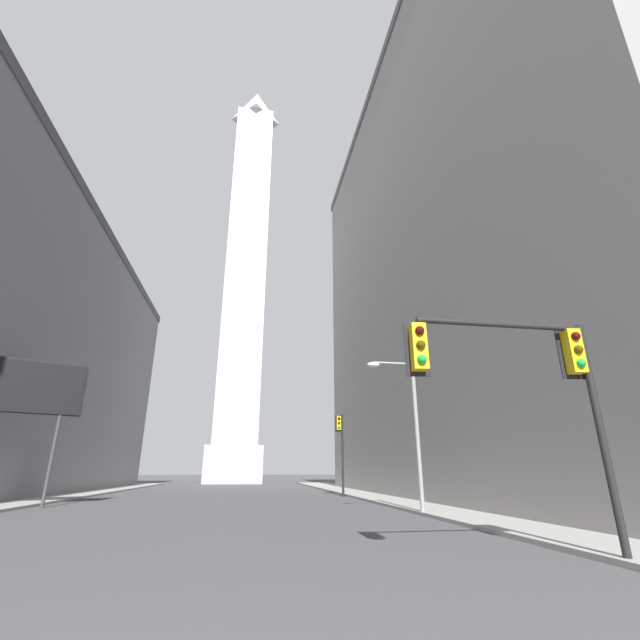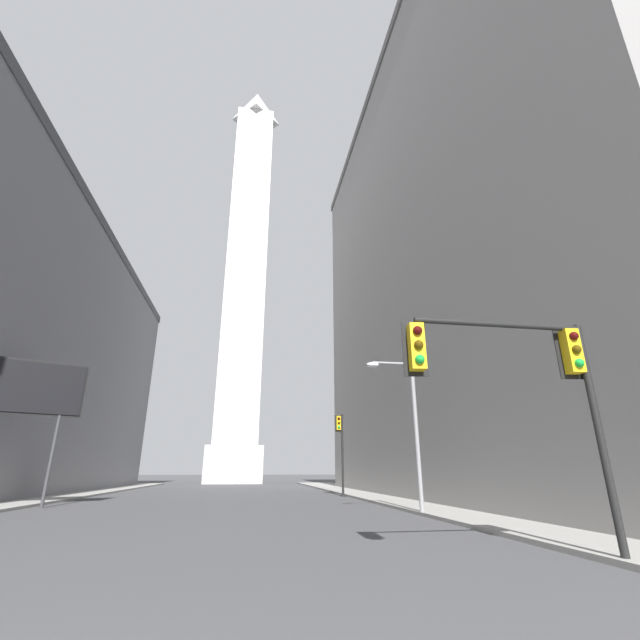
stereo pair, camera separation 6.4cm
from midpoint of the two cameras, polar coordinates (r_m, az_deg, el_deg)
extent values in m
cube|color=gray|center=(29.54, 12.08, -22.59)|extent=(5.00, 82.75, 0.15)
cube|color=gray|center=(43.30, 27.64, 6.46)|extent=(29.29, 45.71, 38.36)
cube|color=#595756|center=(54.20, 24.09, 25.57)|extent=(29.58, 46.16, 0.90)
cube|color=silver|center=(71.76, -11.43, -18.37)|extent=(8.70, 8.70, 5.48)
cube|color=silver|center=(80.33, -9.76, 7.65)|extent=(6.96, 6.96, 65.16)
pyramid|color=silver|center=(102.02, -8.48, 26.20)|extent=(6.96, 6.96, 7.65)
cylinder|color=black|center=(35.70, 2.98, -17.44)|extent=(0.18, 0.18, 6.25)
cylinder|color=#262626|center=(35.72, 3.08, -22.37)|extent=(0.40, 0.40, 0.10)
cube|color=yellow|center=(35.80, 2.45, -13.56)|extent=(0.35, 0.35, 1.10)
cube|color=black|center=(35.97, 2.40, -13.59)|extent=(0.58, 0.05, 1.32)
sphere|color=#410907|center=(35.65, 2.50, -12.99)|extent=(0.22, 0.22, 0.22)
sphere|color=#483506|center=(35.61, 2.50, -13.53)|extent=(0.22, 0.22, 0.22)
sphere|color=green|center=(35.58, 2.51, -14.08)|extent=(0.22, 0.22, 0.22)
cylinder|color=black|center=(12.25, 33.30, -12.69)|extent=(0.18, 0.18, 5.41)
cylinder|color=#262626|center=(12.37, 35.77, -24.84)|extent=(0.40, 0.40, 0.10)
cube|color=yellow|center=(12.35, 30.60, -3.64)|extent=(0.38, 0.38, 1.10)
cube|color=black|center=(12.50, 30.17, -3.87)|extent=(0.58, 0.10, 1.32)
sphere|color=#410907|center=(12.28, 30.79, -1.87)|extent=(0.22, 0.22, 0.22)
sphere|color=#483506|center=(12.20, 31.07, -3.39)|extent=(0.22, 0.22, 0.22)
sphere|color=green|center=(12.13, 31.34, -4.94)|extent=(0.22, 0.22, 0.22)
cylinder|color=black|center=(11.41, 22.77, -0.58)|extent=(4.35, 0.14, 0.14)
sphere|color=black|center=(12.68, 31.15, -1.06)|extent=(0.18, 0.18, 0.18)
cube|color=yellow|center=(10.24, 12.84, -3.53)|extent=(0.38, 0.38, 1.10)
cube|color=black|center=(10.40, 12.59, -3.80)|extent=(0.58, 0.10, 1.32)
sphere|color=#410907|center=(10.16, 12.97, -1.39)|extent=(0.22, 0.22, 0.22)
sphere|color=#483506|center=(10.06, 13.12, -3.23)|extent=(0.22, 0.22, 0.22)
sphere|color=green|center=(9.97, 13.27, -5.11)|extent=(0.22, 0.22, 0.22)
cylinder|color=gray|center=(21.74, 12.76, -14.58)|extent=(0.20, 0.20, 7.16)
cylinder|color=gray|center=(21.92, 9.61, -5.71)|extent=(2.04, 0.12, 0.12)
sphere|color=gray|center=(22.27, 12.11, -5.77)|extent=(0.20, 0.20, 0.20)
ellipsoid|color=silver|center=(21.59, 7.05, -5.96)|extent=(0.64, 0.36, 0.26)
cylinder|color=#3F3F42|center=(29.21, -32.27, -15.48)|extent=(0.18, 0.18, 4.95)
cube|color=black|center=(29.56, -35.32, -7.18)|extent=(6.11, 2.82, 2.88)
cube|color=black|center=(29.56, -35.32, -7.18)|extent=(6.28, 2.80, 3.12)
camera|label=1|loc=(0.03, -90.04, 0.01)|focal=24.00mm
camera|label=2|loc=(0.03, 89.96, -0.01)|focal=24.00mm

